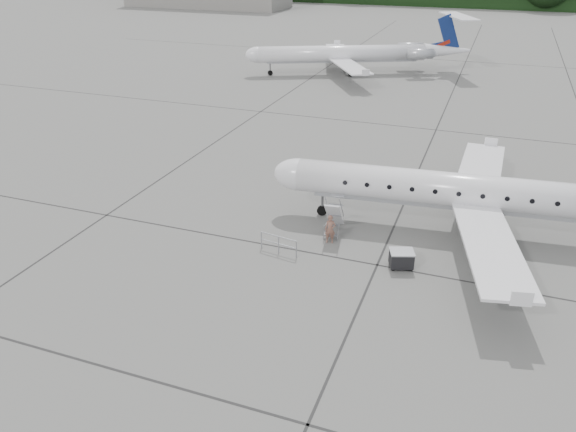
% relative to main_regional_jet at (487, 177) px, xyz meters
% --- Properties ---
extents(ground, '(320.00, 320.00, 0.00)m').
position_rel_main_regional_jet_xyz_m(ground, '(-1.04, -7.98, -3.54)').
color(ground, slate).
rests_on(ground, ground).
extents(main_regional_jet, '(29.49, 22.57, 7.08)m').
position_rel_main_regional_jet_xyz_m(main_regional_jet, '(0.00, 0.00, 0.00)').
color(main_regional_jet, silver).
rests_on(main_regional_jet, ground).
extents(airstair, '(1.06, 2.21, 2.22)m').
position_rel_main_regional_jet_xyz_m(airstair, '(-7.92, -2.92, -2.43)').
color(airstair, silver).
rests_on(airstair, ground).
extents(passenger, '(0.68, 0.52, 1.67)m').
position_rel_main_regional_jet_xyz_m(passenger, '(-7.80, -4.13, -2.71)').
color(passenger, brown).
rests_on(passenger, ground).
extents(safety_railing, '(2.19, 0.41, 1.00)m').
position_rel_main_regional_jet_xyz_m(safety_railing, '(-10.10, -6.22, -3.04)').
color(safety_railing, gray).
rests_on(safety_railing, ground).
extents(baggage_cart, '(1.43, 1.30, 1.03)m').
position_rel_main_regional_jet_xyz_m(baggage_cart, '(-3.54, -5.43, -3.03)').
color(baggage_cart, black).
rests_on(baggage_cart, ground).
extents(bg_regional_left, '(32.52, 28.88, 7.05)m').
position_rel_main_regional_jet_xyz_m(bg_regional_left, '(-18.94, 38.50, -0.02)').
color(bg_regional_left, silver).
rests_on(bg_regional_left, ground).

